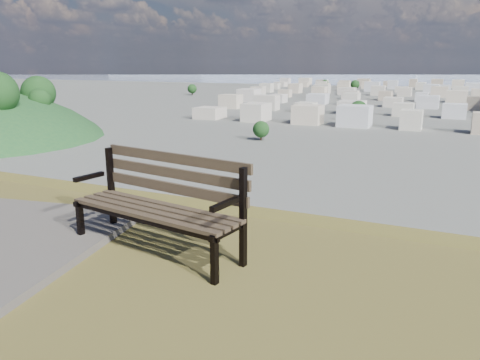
% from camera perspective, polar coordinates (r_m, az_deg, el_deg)
% --- Properties ---
extents(park_bench, '(1.92, 0.88, 0.97)m').
position_cam_1_polar(park_bench, '(4.71, -9.55, -2.23)').
color(park_bench, '#413425').
rests_on(park_bench, hilltop_mesa).
extents(city_blocks, '(395.00, 361.00, 7.00)m').
position_cam_1_polar(city_blocks, '(396.17, 24.92, 9.55)').
color(city_blocks, beige).
rests_on(city_blocks, ground).
extents(city_trees, '(406.52, 387.20, 9.98)m').
position_cam_1_polar(city_trees, '(322.03, 20.06, 9.45)').
color(city_trees, '#302318').
rests_on(city_trees, ground).
extents(bay_water, '(2400.00, 700.00, 0.12)m').
position_cam_1_polar(bay_water, '(901.43, 25.25, 11.19)').
color(bay_water, '#96A3BF').
rests_on(bay_water, ground).
extents(far_hills, '(2050.00, 340.00, 60.00)m').
position_cam_1_polar(far_hills, '(1405.36, 22.93, 13.08)').
color(far_hills, '#8894A9').
rests_on(far_hills, ground).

